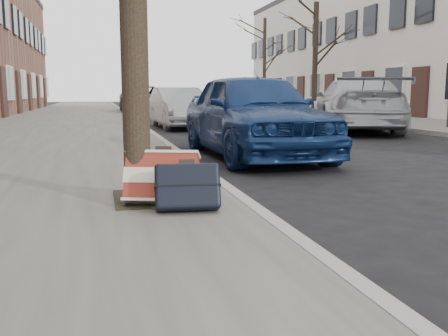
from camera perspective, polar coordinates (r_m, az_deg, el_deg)
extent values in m
plane|color=black|center=(4.35, 22.33, -6.62)|extent=(120.00, 120.00, 0.00)
cube|color=slate|center=(18.43, -17.73, 4.99)|extent=(5.00, 70.00, 0.12)
cube|color=slate|center=(21.10, 15.37, 5.50)|extent=(4.00, 70.00, 0.12)
cube|color=black|center=(4.69, -7.23, -3.35)|extent=(0.85, 0.85, 0.02)
cube|color=maroon|center=(4.36, -7.12, -1.16)|extent=(0.69, 0.51, 0.48)
cube|color=black|center=(4.12, -4.21, -2.12)|extent=(0.56, 0.37, 0.42)
imported|color=navy|center=(8.54, 3.34, 6.18)|extent=(1.85, 4.35, 1.47)
imported|color=#A2A4A9|center=(15.69, -5.19, 6.87)|extent=(1.51, 3.87, 1.25)
imported|color=#37363B|center=(27.24, -9.22, 7.74)|extent=(2.54, 5.31, 1.46)
imported|color=#A1A3A9|center=(14.72, 14.80, 7.01)|extent=(3.71, 5.61, 1.51)
imported|color=maroon|center=(25.75, 2.14, 7.81)|extent=(2.63, 4.59, 1.47)
cylinder|color=black|center=(23.79, 10.37, 12.19)|extent=(0.24, 0.24, 5.03)
cylinder|color=black|center=(30.56, 4.65, 11.77)|extent=(0.20, 0.20, 5.34)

